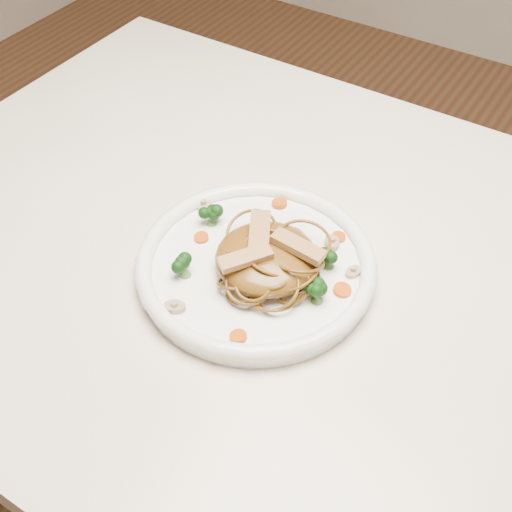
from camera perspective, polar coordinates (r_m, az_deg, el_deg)
The scene contains 19 objects.
table at distance 0.89m, azimuth 4.61°, elevation -5.59°, with size 1.20×0.80×0.75m.
plate at distance 0.80m, azimuth -0.00°, elevation -1.10°, with size 0.28×0.28×0.02m, color white.
noodle_mound at distance 0.78m, azimuth 0.90°, elevation -0.19°, with size 0.12×0.12×0.04m, color brown.
chicken_a at distance 0.76m, azimuth 3.59°, elevation 0.82°, with size 0.06×0.02×0.01m, color tan.
chicken_b at distance 0.77m, azimuth 0.29°, elevation 1.81°, with size 0.07×0.02×0.01m, color tan.
chicken_c at distance 0.75m, azimuth -0.89°, elevation -0.16°, with size 0.06×0.02×0.01m, color tan.
broccoli_0 at distance 0.79m, azimuth 6.23°, elevation -0.08°, with size 0.03×0.03×0.03m, color #0D340A, non-canonical shape.
broccoli_1 at distance 0.84m, azimuth -3.87°, elevation 3.55°, with size 0.03×0.03×0.03m, color #0D340A, non-canonical shape.
broccoli_2 at distance 0.78m, azimuth -6.09°, elevation -0.86°, with size 0.03×0.03×0.03m, color #0D340A, non-canonical shape.
broccoli_3 at distance 0.75m, azimuth 5.25°, elevation -3.01°, with size 0.03×0.03×0.03m, color #0D340A, non-canonical shape.
carrot_0 at distance 0.83m, azimuth 7.02°, elevation 1.61°, with size 0.02×0.02×0.01m, color #C64607.
carrot_1 at distance 0.83m, azimuth -4.66°, elevation 1.57°, with size 0.02×0.02×0.01m, color #C64607.
carrot_2 at distance 0.77m, azimuth 7.33°, elevation -2.88°, with size 0.02×0.02×0.01m, color #C64607.
carrot_3 at distance 0.87m, azimuth 2.00°, elevation 4.49°, with size 0.02×0.02×0.01m, color #C64607.
carrot_4 at distance 0.72m, azimuth -1.52°, elevation -6.84°, with size 0.02×0.02×0.01m, color #C64607.
mushroom_0 at distance 0.75m, azimuth -6.90°, elevation -4.29°, with size 0.03×0.03×0.01m, color #C0B290.
mushroom_1 at distance 0.79m, azimuth 8.24°, elevation -1.35°, with size 0.02×0.02×0.01m, color #C0B290.
mushroom_2 at distance 0.87m, azimuth -4.47°, elevation 4.35°, with size 0.03×0.03×0.01m, color #C0B290.
mushroom_3 at distance 0.82m, azimuth 6.47°, elevation 1.15°, with size 0.03×0.03×0.01m, color #C0B290.
Camera 1 is at (0.24, -0.51, 1.34)m, focal length 47.14 mm.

